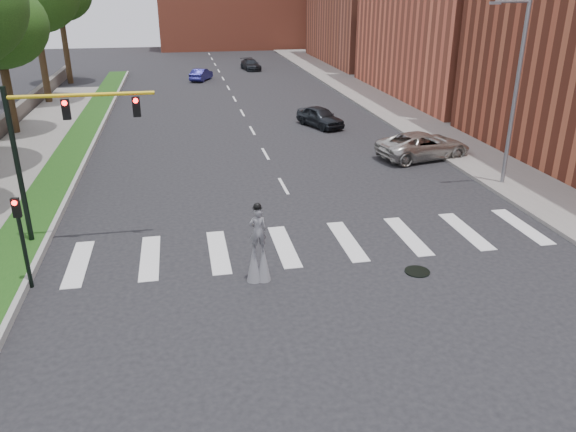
{
  "coord_description": "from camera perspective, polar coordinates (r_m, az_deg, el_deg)",
  "views": [
    {
      "loc": [
        -4.93,
        -18.55,
        9.51
      ],
      "look_at": [
        -1.32,
        0.0,
        1.7
      ],
      "focal_mm": 35.0,
      "sensor_mm": 36.0,
      "label": 1
    }
  ],
  "objects": [
    {
      "name": "stone_wall",
      "position": [
        43.25,
        -27.22,
        8.03
      ],
      "size": [
        0.5,
        56.0,
        1.1
      ],
      "primitive_type": "cube",
      "color": "#514C46",
      "rests_on": "ground"
    },
    {
      "name": "streetlight",
      "position": [
        29.58,
        22.02,
        11.89
      ],
      "size": [
        2.05,
        0.2,
        9.0
      ],
      "color": "slate",
      "rests_on": "ground"
    },
    {
      "name": "median_curb",
      "position": [
        40.06,
        -18.78,
        7.74
      ],
      "size": [
        0.2,
        60.0,
        0.28
      ],
      "primitive_type": "cube",
      "color": "gray",
      "rests_on": "ground"
    },
    {
      "name": "car_mid",
      "position": [
        62.34,
        -8.81,
        14.01
      ],
      "size": [
        2.72,
        4.06,
        1.27
      ],
      "primitive_type": "imported",
      "rotation": [
        0.0,
        0.0,
        2.74
      ],
      "color": "navy",
      "rests_on": "ground"
    },
    {
      "name": "suv_crossing",
      "position": [
        34.13,
        13.6,
        6.99
      ],
      "size": [
        5.96,
        3.58,
        1.55
      ],
      "primitive_type": "imported",
      "rotation": [
        0.0,
        0.0,
        1.76
      ],
      "color": "#B2B0A8",
      "rests_on": "ground"
    },
    {
      "name": "car_far",
      "position": [
        69.84,
        -3.81,
        15.1
      ],
      "size": [
        2.32,
        4.48,
        1.24
      ],
      "primitive_type": "imported",
      "rotation": [
        0.0,
        0.0,
        0.14
      ],
      "color": "black",
      "rests_on": "ground"
    },
    {
      "name": "stilt_performer",
      "position": [
        19.15,
        -3.04,
        -3.63
      ],
      "size": [
        0.84,
        0.52,
        2.88
      ],
      "rotation": [
        0.0,
        0.0,
        3.13
      ],
      "color": "#302113",
      "rests_on": "ground"
    },
    {
      "name": "ground_plane",
      "position": [
        21.43,
        3.48,
        -3.95
      ],
      "size": [
        160.0,
        160.0,
        0.0
      ],
      "primitive_type": "plane",
      "color": "black",
      "rests_on": "ground"
    },
    {
      "name": "car_near",
      "position": [
        40.97,
        3.28,
        10.03
      ],
      "size": [
        3.14,
        4.54,
        1.44
      ],
      "primitive_type": "imported",
      "rotation": [
        0.0,
        0.0,
        0.38
      ],
      "color": "black",
      "rests_on": "ground"
    },
    {
      "name": "secondary_signal",
      "position": [
        20.3,
        -25.44,
        -1.74
      ],
      "size": [
        0.25,
        0.21,
        3.23
      ],
      "color": "black",
      "rests_on": "ground"
    },
    {
      "name": "grass_median",
      "position": [
        40.22,
        -20.26,
        7.57
      ],
      "size": [
        2.0,
        60.0,
        0.25
      ],
      "primitive_type": "cube",
      "color": "#173E11",
      "rests_on": "ground"
    },
    {
      "name": "traffic_signal",
      "position": [
        22.73,
        -23.16,
        7.0
      ],
      "size": [
        5.3,
        0.23,
        6.2
      ],
      "color": "black",
      "rests_on": "ground"
    },
    {
      "name": "sidewalk_right",
      "position": [
        47.85,
        10.78,
        10.71
      ],
      "size": [
        5.0,
        90.0,
        0.18
      ],
      "primitive_type": "cube",
      "color": "slate",
      "rests_on": "ground"
    },
    {
      "name": "manhole",
      "position": [
        20.67,
        13.0,
        -5.52
      ],
      "size": [
        0.9,
        0.9,
        0.04
      ],
      "primitive_type": "cylinder",
      "color": "black",
      "rests_on": "ground"
    }
  ]
}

